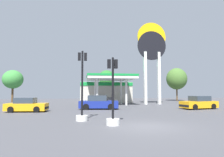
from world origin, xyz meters
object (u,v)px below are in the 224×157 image
(tree_0, at_px, (13,79))
(tree_1, at_px, (107,78))
(station_pole_sign, at_px, (152,51))
(car_0, at_px, (99,103))
(car_2, at_px, (199,103))
(traffic_signal_0, at_px, (113,106))
(tree_2, at_px, (177,79))
(car_1, at_px, (27,105))
(traffic_signal_1, at_px, (82,100))

(tree_0, bearing_deg, tree_1, 3.78)
(station_pole_sign, bearing_deg, car_0, -142.16)
(car_0, relative_size, car_2, 1.04)
(station_pole_sign, distance_m, tree_1, 12.33)
(car_2, relative_size, traffic_signal_0, 1.07)
(tree_1, relative_size, tree_2, 0.91)
(car_2, relative_size, tree_1, 0.71)
(tree_2, bearing_deg, car_0, -137.27)
(car_0, bearing_deg, tree_1, 79.98)
(car_1, relative_size, tree_0, 0.69)
(car_1, bearing_deg, station_pole_sign, 28.32)
(traffic_signal_1, bearing_deg, tree_0, 117.40)
(tree_0, relative_size, tree_2, 0.85)
(car_2, bearing_deg, traffic_signal_1, -151.76)
(car_1, height_order, tree_0, tree_0)
(tree_2, bearing_deg, station_pole_sign, -133.01)
(tree_0, distance_m, tree_1, 17.82)
(station_pole_sign, height_order, traffic_signal_1, station_pole_sign)
(traffic_signal_0, xyz_separation_m, tree_0, (-14.73, 26.90, 3.08))
(traffic_signal_0, distance_m, tree_2, 33.32)
(car_1, relative_size, car_2, 0.92)
(tree_0, bearing_deg, car_1, -67.82)
(traffic_signal_0, xyz_separation_m, tree_2, (18.18, 27.70, 3.55))
(car_2, relative_size, tree_2, 0.64)
(traffic_signal_1, bearing_deg, car_1, 128.77)
(car_2, bearing_deg, station_pole_sign, 106.61)
(car_0, height_order, tree_1, tree_1)
(car_0, relative_size, tree_2, 0.67)
(car_2, distance_m, tree_2, 19.80)
(traffic_signal_1, xyz_separation_m, tree_1, (4.93, 25.95, 3.40))
(station_pole_sign, bearing_deg, traffic_signal_0, -116.90)
(traffic_signal_0, bearing_deg, tree_2, 56.73)
(station_pole_sign, relative_size, tree_0, 2.20)
(traffic_signal_0, distance_m, tree_1, 28.47)
(tree_0, relative_size, tree_1, 0.94)
(traffic_signal_0, distance_m, tree_0, 30.82)
(car_0, xyz_separation_m, car_1, (-7.47, -1.85, -0.08))
(station_pole_sign, distance_m, car_2, 11.90)
(car_1, distance_m, tree_2, 31.96)
(car_0, height_order, car_2, car_0)
(car_1, xyz_separation_m, traffic_signal_1, (5.57, -6.94, 0.79))
(car_1, height_order, tree_2, tree_2)
(car_0, bearing_deg, station_pole_sign, 37.84)
(car_1, relative_size, tree_1, 0.65)
(car_1, bearing_deg, traffic_signal_1, -51.23)
(traffic_signal_1, xyz_separation_m, tree_2, (20.07, 25.58, 3.29))
(car_0, xyz_separation_m, traffic_signal_0, (-0.00, -10.92, 0.45))
(car_2, bearing_deg, tree_2, 70.49)
(car_2, bearing_deg, tree_1, 114.94)
(tree_0, height_order, tree_1, tree_1)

